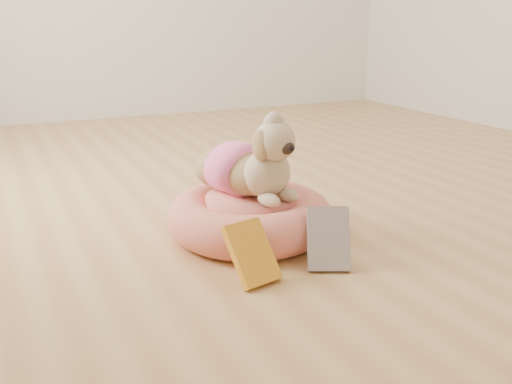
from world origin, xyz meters
name	(u,v)px	position (x,y,z in m)	size (l,w,h in m)	color
floor	(298,187)	(0.00, 0.00, 0.00)	(4.50, 4.50, 0.00)	tan
pet_bed	(250,217)	(-0.45, -0.45, 0.07)	(0.58, 0.58, 0.15)	#F4815F
dog	(250,151)	(-0.45, -0.44, 0.31)	(0.29, 0.42, 0.31)	brown
book_yellow	(252,253)	(-0.60, -0.78, 0.09)	(0.13, 0.02, 0.19)	yellow
book_white	(328,239)	(-0.34, -0.79, 0.09)	(0.13, 0.02, 0.20)	white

